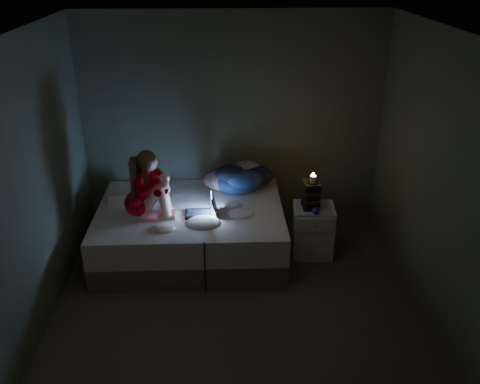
{
  "coord_description": "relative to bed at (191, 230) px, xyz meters",
  "views": [
    {
      "loc": [
        -0.15,
        -4.03,
        3.19
      ],
      "look_at": [
        0.05,
        1.0,
        0.8
      ],
      "focal_mm": 38.46,
      "sensor_mm": 36.0,
      "label": 1
    }
  ],
  "objects": [
    {
      "name": "blue_orb",
      "position": [
        1.38,
        -0.26,
        0.35
      ],
      "size": [
        0.08,
        0.08,
        0.08
      ],
      "primitive_type": "sphere",
      "color": "#2A1592",
      "rests_on": "nightstand"
    },
    {
      "name": "wall_left",
      "position": [
        -1.31,
        -1.1,
        1.02
      ],
      "size": [
        0.02,
        3.8,
        2.6
      ],
      "primitive_type": "cube",
      "color": "#4F5A45",
      "rests_on": "ground"
    },
    {
      "name": "clothes_pile",
      "position": [
        0.55,
        0.44,
        0.46
      ],
      "size": [
        0.67,
        0.57,
        0.35
      ],
      "primitive_type": null,
      "rotation": [
        0.0,
        0.0,
        0.18
      ],
      "color": "navy",
      "rests_on": "bed"
    },
    {
      "name": "laptop",
      "position": [
        0.12,
        -0.16,
        0.41
      ],
      "size": [
        0.36,
        0.26,
        0.25
      ],
      "primitive_type": null,
      "rotation": [
        0.0,
        0.0,
        0.03
      ],
      "color": "black",
      "rests_on": "bed"
    },
    {
      "name": "pillow",
      "position": [
        -0.69,
        0.22,
        0.35
      ],
      "size": [
        0.46,
        0.32,
        0.13
      ],
      "primitive_type": "cube",
      "color": "silver",
      "rests_on": "bed"
    },
    {
      "name": "phone",
      "position": [
        1.3,
        -0.14,
        0.32
      ],
      "size": [
        0.11,
        0.16,
        0.01
      ],
      "primitive_type": "cube",
      "rotation": [
        0.0,
        0.0,
        -0.35
      ],
      "color": "black",
      "rests_on": "nightstand"
    },
    {
      "name": "nightstand",
      "position": [
        1.38,
        -0.09,
        0.01
      ],
      "size": [
        0.48,
        0.43,
        0.59
      ],
      "primitive_type": "cube",
      "rotation": [
        0.0,
        0.0,
        -0.08
      ],
      "color": "silver",
      "rests_on": "ground"
    },
    {
      "name": "wall_front",
      "position": [
        0.5,
        -3.01,
        1.02
      ],
      "size": [
        3.6,
        0.02,
        2.6
      ],
      "primitive_type": "cube",
      "color": "#4F5A45",
      "rests_on": "ground"
    },
    {
      "name": "wall_right",
      "position": [
        2.31,
        -1.1,
        1.02
      ],
      "size": [
        0.02,
        3.8,
        2.6
      ],
      "primitive_type": "cube",
      "color": "#4F5A45",
      "rests_on": "ground"
    },
    {
      "name": "wall_back",
      "position": [
        0.5,
        0.81,
        1.02
      ],
      "size": [
        3.6,
        0.02,
        2.6
      ],
      "primitive_type": "cube",
      "color": "#4F5A45",
      "rests_on": "ground"
    },
    {
      "name": "book_stack",
      "position": [
        1.35,
        -0.08,
        0.46
      ],
      "size": [
        0.19,
        0.25,
        0.29
      ],
      "primitive_type": null,
      "color": "black",
      "rests_on": "nightstand"
    },
    {
      "name": "candle",
      "position": [
        1.35,
        -0.08,
        0.65
      ],
      "size": [
        0.07,
        0.07,
        0.08
      ],
      "primitive_type": "cylinder",
      "color": "beige",
      "rests_on": "book_stack"
    },
    {
      "name": "bed",
      "position": [
        0.0,
        0.0,
        0.0
      ],
      "size": [
        2.06,
        1.55,
        0.57
      ],
      "primitive_type": null,
      "color": "beige",
      "rests_on": "ground"
    },
    {
      "name": "ceiling",
      "position": [
        0.5,
        -1.1,
        2.33
      ],
      "size": [
        3.6,
        3.8,
        0.02
      ],
      "primitive_type": "cube",
      "color": "silver",
      "rests_on": "ground"
    },
    {
      "name": "floor",
      "position": [
        0.5,
        -1.1,
        -0.29
      ],
      "size": [
        3.6,
        3.8,
        0.02
      ],
      "primitive_type": "cube",
      "color": "#352E2C",
      "rests_on": "ground"
    },
    {
      "name": "woman",
      "position": [
        -0.53,
        -0.19,
        0.66
      ],
      "size": [
        0.48,
        0.33,
        0.76
      ],
      "primitive_type": null,
      "rotation": [
        0.0,
        0.0,
        0.04
      ],
      "color": "#82000C",
      "rests_on": "bed"
    }
  ]
}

